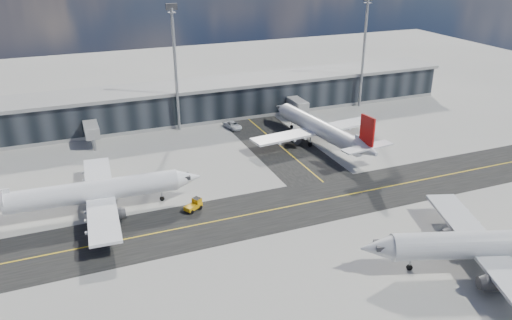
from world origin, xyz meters
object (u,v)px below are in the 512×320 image
at_px(airliner_af, 90,192).
at_px(airliner_redtail, 320,129).
at_px(service_van, 233,125).
at_px(airliner_near, 498,244).
at_px(baggage_tug, 194,205).

relative_size(airliner_af, airliner_redtail, 0.99).
bearing_deg(service_van, airliner_redtail, -59.55).
height_order(airliner_af, airliner_near, airliner_near).
xyz_separation_m(airliner_af, baggage_tug, (15.79, -5.77, -2.60)).
bearing_deg(baggage_tug, service_van, 120.88).
bearing_deg(baggage_tug, airliner_redtail, 88.29).
bearing_deg(airliner_redtail, airliner_near, -96.53).
height_order(airliner_redtail, baggage_tug, airliner_redtail).
height_order(airliner_af, baggage_tug, airliner_af).
height_order(airliner_near, service_van, airliner_near).
height_order(airliner_af, airliner_redtail, airliner_redtail).
xyz_separation_m(airliner_redtail, airliner_near, (0.21, -49.27, 0.06)).
relative_size(airliner_redtail, baggage_tug, 10.83).
distance_m(airliner_af, baggage_tug, 17.01).
bearing_deg(airliner_redtail, baggage_tug, -158.00).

